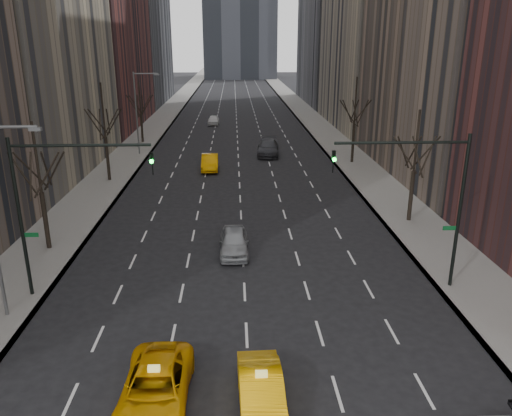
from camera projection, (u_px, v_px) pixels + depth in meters
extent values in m
cube|color=slate|center=(160.00, 121.00, 80.20)|extent=(4.50, 320.00, 0.15)
cube|color=slate|center=(312.00, 120.00, 81.22)|extent=(4.50, 320.00, 0.15)
cylinder|color=black|center=(46.00, 220.00, 30.38)|extent=(0.28, 0.28, 3.57)
cylinder|color=black|center=(37.00, 158.00, 29.13)|extent=(0.16, 0.16, 4.25)
cylinder|color=black|center=(46.00, 169.00, 30.23)|extent=(0.42, 1.80, 2.52)
cylinder|color=black|center=(54.00, 171.00, 29.73)|extent=(1.74, 0.72, 2.52)
cylinder|color=black|center=(47.00, 175.00, 28.92)|extent=(1.46, 1.25, 2.52)
cylinder|color=black|center=(31.00, 176.00, 28.61)|extent=(0.42, 1.80, 2.52)
cylinder|color=black|center=(23.00, 174.00, 29.11)|extent=(1.74, 0.72, 2.52)
cylinder|color=black|center=(31.00, 170.00, 29.92)|extent=(1.46, 1.25, 2.52)
cylinder|color=black|center=(108.00, 158.00, 45.46)|extent=(0.28, 0.28, 3.99)
cylinder|color=black|center=(103.00, 110.00, 44.07)|extent=(0.16, 0.16, 4.75)
cylinder|color=black|center=(108.00, 121.00, 45.24)|extent=(0.42, 1.80, 2.52)
cylinder|color=black|center=(114.00, 122.00, 44.75)|extent=(1.74, 0.72, 2.52)
cylinder|color=black|center=(110.00, 124.00, 43.94)|extent=(1.46, 1.25, 2.52)
cylinder|color=black|center=(100.00, 124.00, 43.63)|extent=(0.42, 1.80, 2.52)
cylinder|color=black|center=(94.00, 124.00, 44.12)|extent=(1.74, 0.72, 2.52)
cylinder|color=black|center=(98.00, 122.00, 44.93)|extent=(1.46, 1.25, 2.52)
cylinder|color=black|center=(142.00, 129.00, 62.61)|extent=(0.28, 0.28, 3.36)
cylinder|color=black|center=(140.00, 99.00, 61.43)|extent=(0.16, 0.16, 4.00)
cylinder|color=black|center=(143.00, 104.00, 62.49)|extent=(0.42, 1.80, 2.52)
cylinder|color=black|center=(147.00, 105.00, 61.99)|extent=(1.74, 0.72, 2.52)
cylinder|color=black|center=(145.00, 106.00, 61.18)|extent=(1.46, 1.25, 2.52)
cylinder|color=black|center=(138.00, 106.00, 60.87)|extent=(0.42, 1.80, 2.52)
cylinder|color=black|center=(133.00, 106.00, 61.36)|extent=(1.74, 0.72, 2.52)
cylinder|color=black|center=(136.00, 105.00, 62.17)|extent=(1.46, 1.25, 2.52)
cylinder|color=black|center=(411.00, 196.00, 35.17)|extent=(0.28, 0.28, 3.57)
cylinder|color=black|center=(417.00, 141.00, 33.93)|extent=(0.16, 0.16, 4.25)
cylinder|color=black|center=(413.00, 151.00, 35.02)|extent=(0.42, 1.80, 2.52)
cylinder|color=black|center=(425.00, 153.00, 34.52)|extent=(1.74, 0.72, 2.52)
cylinder|color=black|center=(428.00, 156.00, 33.72)|extent=(1.46, 1.25, 2.52)
cylinder|color=black|center=(418.00, 157.00, 33.40)|extent=(0.42, 1.80, 2.52)
cylinder|color=black|center=(405.00, 155.00, 33.90)|extent=(1.74, 0.72, 2.52)
cylinder|color=black|center=(403.00, 152.00, 34.71)|extent=(1.46, 1.25, 2.52)
cylinder|color=black|center=(353.00, 143.00, 52.15)|extent=(0.28, 0.28, 3.99)
cylinder|color=black|center=(356.00, 101.00, 50.75)|extent=(0.16, 0.16, 4.75)
cylinder|color=black|center=(354.00, 111.00, 51.93)|extent=(0.42, 1.80, 2.52)
cylinder|color=black|center=(362.00, 112.00, 51.43)|extent=(1.74, 0.72, 2.52)
cylinder|color=black|center=(363.00, 113.00, 50.62)|extent=(1.46, 1.25, 2.52)
cylinder|color=black|center=(355.00, 113.00, 50.31)|extent=(0.42, 1.80, 2.52)
cylinder|color=black|center=(348.00, 113.00, 50.81)|extent=(1.74, 0.72, 2.52)
cylinder|color=black|center=(347.00, 111.00, 51.62)|extent=(1.46, 1.25, 2.52)
cylinder|color=black|center=(20.00, 220.00, 24.05)|extent=(0.18, 0.18, 8.00)
cylinder|color=black|center=(80.00, 145.00, 23.03)|extent=(6.50, 0.14, 0.14)
imported|color=black|center=(152.00, 164.00, 23.46)|extent=(0.18, 0.22, 1.10)
sphere|color=#0CFF33|center=(151.00, 161.00, 23.24)|extent=(0.20, 0.20, 0.20)
cube|color=#0C5926|center=(31.00, 235.00, 24.32)|extent=(0.70, 0.04, 0.22)
cylinder|color=black|center=(459.00, 213.00, 24.95)|extent=(0.18, 0.18, 8.00)
cylinder|color=black|center=(402.00, 143.00, 23.66)|extent=(6.50, 0.14, 0.14)
imported|color=black|center=(333.00, 162.00, 23.82)|extent=(0.18, 0.22, 1.10)
sphere|color=#0CFF33|center=(334.00, 160.00, 23.60)|extent=(0.20, 0.20, 0.20)
cube|color=#0C5926|center=(450.00, 228.00, 25.19)|extent=(0.70, 0.04, 0.22)
cylinder|color=slate|center=(6.00, 127.00, 20.66)|extent=(2.60, 0.14, 0.14)
cube|color=slate|center=(35.00, 129.00, 20.74)|extent=(0.50, 0.22, 0.15)
cylinder|color=slate|center=(136.00, 114.00, 55.11)|extent=(0.16, 0.16, 9.00)
cylinder|color=slate|center=(146.00, 74.00, 53.79)|extent=(2.60, 0.14, 0.14)
cube|color=slate|center=(157.00, 74.00, 53.88)|extent=(0.50, 0.22, 0.15)
imported|color=#E39A04|center=(155.00, 388.00, 17.57)|extent=(2.43, 5.17, 1.43)
imported|color=#FFB005|center=(261.00, 394.00, 17.28)|extent=(1.68, 4.42, 1.44)
imported|color=gray|center=(234.00, 242.00, 30.31)|extent=(1.78, 4.35, 1.48)
imported|color=#FDA505|center=(210.00, 162.00, 49.93)|extent=(1.72, 4.69, 1.53)
imported|color=#323338|center=(268.00, 148.00, 56.34)|extent=(2.86, 6.01, 1.69)
imported|color=white|center=(213.00, 120.00, 76.88)|extent=(1.75, 4.11, 1.38)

